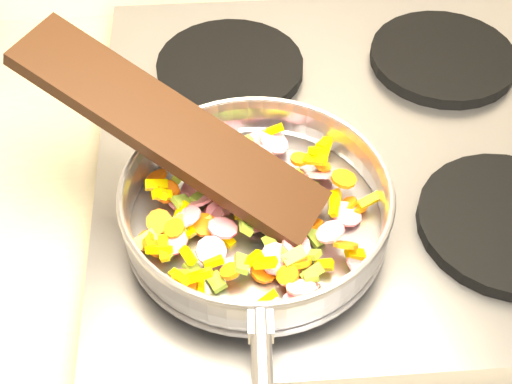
{
  "coord_description": "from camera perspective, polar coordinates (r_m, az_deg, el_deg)",
  "views": [
    {
      "loc": [
        -0.86,
        1.07,
        1.53
      ],
      "look_at": [
        -0.83,
        1.54,
        1.01
      ],
      "focal_mm": 50.0,
      "sensor_mm": 36.0,
      "label": 1
    }
  ],
  "objects": [
    {
      "name": "cooktop",
      "position": [
        0.87,
        7.7,
        3.05
      ],
      "size": [
        0.6,
        0.6,
        0.04
      ],
      "primitive_type": "cube",
      "color": "#939399",
      "rests_on": "counter_top"
    },
    {
      "name": "grate_fl",
      "position": [
        0.74,
        -1.08,
        -3.68
      ],
      "size": [
        0.19,
        0.19,
        0.02
      ],
      "primitive_type": "cylinder",
      "color": "black",
      "rests_on": "cooktop"
    },
    {
      "name": "grate_fr",
      "position": [
        0.8,
        19.49,
        -2.35
      ],
      "size": [
        0.19,
        0.19,
        0.02
      ],
      "primitive_type": "cylinder",
      "color": "black",
      "rests_on": "cooktop"
    },
    {
      "name": "grate_bl",
      "position": [
        0.94,
        -2.09,
        9.96
      ],
      "size": [
        0.19,
        0.19,
        0.02
      ],
      "primitive_type": "cylinder",
      "color": "black",
      "rests_on": "cooktop"
    },
    {
      "name": "grate_br",
      "position": [
        0.98,
        14.72,
        10.36
      ],
      "size": [
        0.19,
        0.19,
        0.02
      ],
      "primitive_type": "cylinder",
      "color": "black",
      "rests_on": "cooktop"
    },
    {
      "name": "saute_pan",
      "position": [
        0.71,
        0.01,
        -1.14
      ],
      "size": [
        0.31,
        0.48,
        0.06
      ],
      "rotation": [
        0.0,
        0.0,
        -0.04
      ],
      "color": "#9E9EA5",
      "rests_on": "grate_fl"
    },
    {
      "name": "vegetable_heap",
      "position": [
        0.72,
        -0.53,
        -1.53
      ],
      "size": [
        0.25,
        0.26,
        0.05
      ],
      "color": "red",
      "rests_on": "saute_pan"
    },
    {
      "name": "wooden_spatula",
      "position": [
        0.72,
        -6.87,
        4.99
      ],
      "size": [
        0.32,
        0.24,
        0.13
      ],
      "primitive_type": "cube",
      "rotation": [
        0.0,
        -0.34,
        2.6
      ],
      "color": "black",
      "rests_on": "saute_pan"
    }
  ]
}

